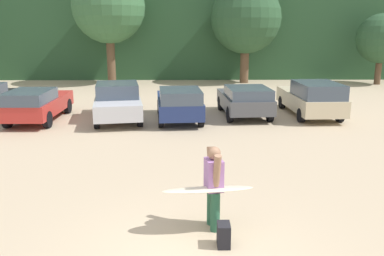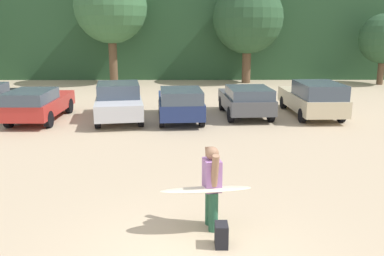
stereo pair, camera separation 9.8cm
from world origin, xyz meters
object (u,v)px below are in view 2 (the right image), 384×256
(parked_car_silver, at_px, (119,101))
(parked_car_navy, at_px, (180,103))
(parked_car_red, at_px, (38,103))
(parked_car_dark_gray, at_px, (246,100))
(parked_car_champagne, at_px, (313,98))
(surfboard_cream, at_px, (206,189))
(backpack_dropped, at_px, (221,235))
(person_adult, at_px, (212,183))

(parked_car_silver, xyz_separation_m, parked_car_navy, (2.70, -0.32, -0.04))
(parked_car_red, distance_m, parked_car_dark_gray, 9.11)
(parked_car_silver, bearing_deg, parked_car_champagne, -95.55)
(parked_car_silver, relative_size, parked_car_dark_gray, 1.16)
(parked_car_silver, bearing_deg, surfboard_cream, -171.07)
(parked_car_red, xyz_separation_m, parked_car_champagne, (12.11, 0.95, 0.05))
(parked_car_red, xyz_separation_m, surfboard_cream, (6.84, -9.89, 0.11))
(parked_car_silver, xyz_separation_m, backpack_dropped, (3.70, -10.82, -0.60))
(parked_car_silver, height_order, surfboard_cream, parked_car_silver)
(surfboard_cream, relative_size, backpack_dropped, 4.15)
(parked_car_silver, height_order, person_adult, person_adult)
(parked_car_champagne, height_order, backpack_dropped, parked_car_champagne)
(person_adult, height_order, backpack_dropped, person_adult)
(parked_car_dark_gray, bearing_deg, person_adult, 164.85)
(parked_car_champagne, bearing_deg, parked_car_navy, 96.70)
(backpack_dropped, bearing_deg, parked_car_dark_gray, 80.25)
(parked_car_navy, distance_m, surfboard_cream, 9.93)
(parked_car_red, xyz_separation_m, backpack_dropped, (7.11, -10.49, -0.56))
(parked_car_red, height_order, surfboard_cream, parked_car_red)
(parked_car_red, distance_m, parked_car_navy, 6.11)
(parked_car_silver, relative_size, parked_car_navy, 1.12)
(backpack_dropped, bearing_deg, parked_car_red, 124.13)
(parked_car_champagne, bearing_deg, parked_car_dark_gray, 89.12)
(parked_car_silver, bearing_deg, parked_car_dark_gray, -94.07)
(parked_car_red, relative_size, parked_car_navy, 1.03)
(person_adult, xyz_separation_m, surfboard_cream, (-0.12, -0.14, -0.08))
(parked_car_red, relative_size, backpack_dropped, 9.82)
(parked_car_red, bearing_deg, parked_car_champagne, -85.41)
(parked_car_dark_gray, bearing_deg, parked_car_champagne, -92.67)
(surfboard_cream, bearing_deg, parked_car_silver, -77.95)
(parked_car_silver, relative_size, parked_car_champagne, 1.00)
(surfboard_cream, bearing_deg, backpack_dropped, 107.81)
(parked_car_red, bearing_deg, backpack_dropped, -145.75)
(parked_car_red, xyz_separation_m, parked_car_silver, (3.41, 0.33, 0.05))
(parked_car_red, relative_size, surfboard_cream, 2.37)
(parked_car_navy, bearing_deg, parked_car_silver, 78.58)
(parked_car_silver, height_order, parked_car_dark_gray, parked_car_silver)
(parked_car_dark_gray, height_order, backpack_dropped, parked_car_dark_gray)
(parked_car_red, bearing_deg, person_adult, -144.35)
(parked_car_navy, bearing_deg, surfboard_cream, 179.55)
(parked_car_silver, distance_m, parked_car_dark_gray, 5.68)
(parked_car_red, height_order, parked_car_champagne, parked_car_champagne)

